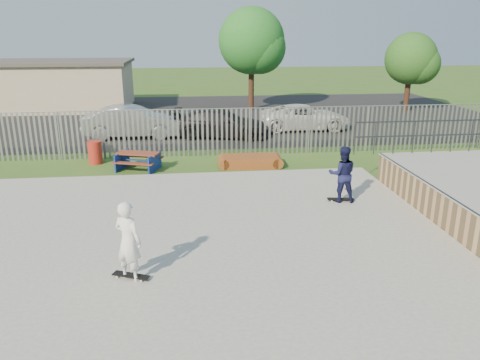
{
  "coord_description": "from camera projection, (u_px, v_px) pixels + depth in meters",
  "views": [
    {
      "loc": [
        1.02,
        -10.38,
        5.07
      ],
      "look_at": [
        2.41,
        2.0,
        1.1
      ],
      "focal_mm": 35.0,
      "sensor_mm": 36.0,
      "label": 1
    }
  ],
  "objects": [
    {
      "name": "ground",
      "position": [
        150.0,
        252.0,
        11.26
      ],
      "size": [
        120.0,
        120.0,
        0.0
      ],
      "primitive_type": "plane",
      "color": "#356021",
      "rests_on": "ground"
    },
    {
      "name": "concrete_slab",
      "position": [
        150.0,
        249.0,
        11.23
      ],
      "size": [
        15.0,
        12.0,
        0.15
      ],
      "primitive_type": "cube",
      "color": "gray",
      "rests_on": "ground"
    },
    {
      "name": "fence",
      "position": [
        189.0,
        161.0,
        15.4
      ],
      "size": [
        26.04,
        16.02,
        2.0
      ],
      "color": "gray",
      "rests_on": "ground"
    },
    {
      "name": "picnic_table",
      "position": [
        138.0,
        161.0,
        17.85
      ],
      "size": [
        1.93,
        1.75,
        0.68
      ],
      "rotation": [
        0.0,
        0.0,
        -0.32
      ],
      "color": "maroon",
      "rests_on": "ground"
    },
    {
      "name": "funbox",
      "position": [
        250.0,
        161.0,
        18.32
      ],
      "size": [
        2.13,
        1.13,
        0.42
      ],
      "rotation": [
        0.0,
        0.0,
        -0.04
      ],
      "color": "brown",
      "rests_on": "ground"
    },
    {
      "name": "trash_bin_red",
      "position": [
        95.0,
        153.0,
        18.64
      ],
      "size": [
        0.54,
        0.54,
        0.91
      ],
      "primitive_type": "cylinder",
      "color": "#A62519",
      "rests_on": "ground"
    },
    {
      "name": "trash_bin_grey",
      "position": [
        95.0,
        151.0,
        18.89
      ],
      "size": [
        0.53,
        0.53,
        0.89
      ],
      "primitive_type": "cylinder",
      "color": "#262528",
      "rests_on": "ground"
    },
    {
      "name": "parking_lot",
      "position": [
        172.0,
        116.0,
        29.24
      ],
      "size": [
        40.0,
        18.0,
        0.02
      ],
      "primitive_type": "cube",
      "color": "black",
      "rests_on": "ground"
    },
    {
      "name": "car_silver",
      "position": [
        133.0,
        122.0,
        23.05
      ],
      "size": [
        4.79,
        1.7,
        1.57
      ],
      "primitive_type": "imported",
      "rotation": [
        0.0,
        0.0,
        1.56
      ],
      "color": "silver",
      "rests_on": "parking_lot"
    },
    {
      "name": "car_dark",
      "position": [
        220.0,
        123.0,
        23.17
      ],
      "size": [
        5.1,
        2.85,
        1.4
      ],
      "primitive_type": "imported",
      "rotation": [
        0.0,
        0.0,
        1.38
      ],
      "color": "black",
      "rests_on": "parking_lot"
    },
    {
      "name": "car_white",
      "position": [
        305.0,
        117.0,
        24.98
      ],
      "size": [
        4.86,
        2.34,
        1.34
      ],
      "primitive_type": "imported",
      "rotation": [
        0.0,
        0.0,
        1.55
      ],
      "color": "white",
      "rests_on": "parking_lot"
    },
    {
      "name": "building",
      "position": [
        53.0,
        85.0,
        31.69
      ],
      "size": [
        10.4,
        6.4,
        3.2
      ],
      "color": "#C4B396",
      "rests_on": "ground"
    },
    {
      "name": "tree_mid",
      "position": [
        252.0,
        41.0,
        30.35
      ],
      "size": [
        4.29,
        4.29,
        6.62
      ],
      "color": "#3F2619",
      "rests_on": "ground"
    },
    {
      "name": "tree_right",
      "position": [
        411.0,
        59.0,
        29.82
      ],
      "size": [
        3.27,
        3.27,
        5.04
      ],
      "color": "#3C2418",
      "rests_on": "ground"
    },
    {
      "name": "skateboard_a",
      "position": [
        341.0,
        200.0,
        14.19
      ],
      "size": [
        0.82,
        0.31,
        0.08
      ],
      "rotation": [
        0.0,
        0.0,
        -0.15
      ],
      "color": "black",
      "rests_on": "concrete_slab"
    },
    {
      "name": "skateboard_b",
      "position": [
        131.0,
        276.0,
        9.75
      ],
      "size": [
        0.81,
        0.5,
        0.08
      ],
      "rotation": [
        0.0,
        0.0,
        -0.41
      ],
      "color": "black",
      "rests_on": "concrete_slab"
    },
    {
      "name": "skater_navy",
      "position": [
        342.0,
        174.0,
        13.94
      ],
      "size": [
        0.91,
        0.76,
        1.71
      ],
      "primitive_type": "imported",
      "rotation": [
        0.0,
        0.0,
        3.0
      ],
      "color": "#13163D",
      "rests_on": "concrete_slab"
    },
    {
      "name": "skater_white",
      "position": [
        128.0,
        241.0,
        9.5
      ],
      "size": [
        0.74,
        0.68,
        1.71
      ],
      "primitive_type": "imported",
      "rotation": [
        0.0,
        0.0,
        2.56
      ],
      "color": "white",
      "rests_on": "concrete_slab"
    }
  ]
}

